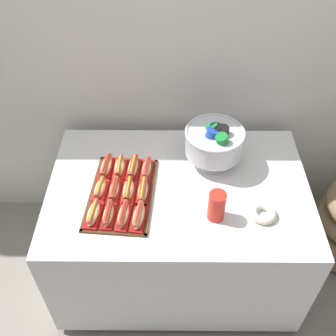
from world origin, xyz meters
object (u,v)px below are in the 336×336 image
object	(u,v)px
hot_dog_4	(100,189)
hot_dog_9	(120,167)
hot_dog_6	(129,190)
hot_dog_7	(143,191)
hot_dog_5	(114,190)
hot_dog_2	(123,215)
hot_dog_10	(133,168)
punch_bowl	(215,142)
hot_dog_1	(108,214)
donut	(263,213)
buffet_table	(178,228)
hot_dog_0	(93,214)
hot_dog_11	(147,169)
hot_dog_3	(139,216)
serving_tray	(122,194)
hot_dog_8	(106,167)
cup_stack	(217,206)

from	to	relation	value
hot_dog_4	hot_dog_9	world-z (taller)	hot_dog_9
hot_dog_6	hot_dog_9	xyz separation A→B (m)	(-0.06, 0.17, -0.00)
hot_dog_9	hot_dog_7	bearing A→B (deg)	-52.03
hot_dog_9	hot_dog_5	bearing A→B (deg)	-94.31
hot_dog_2	hot_dog_10	world-z (taller)	hot_dog_10
hot_dog_6	punch_bowl	world-z (taller)	punch_bowl
hot_dog_1	donut	distance (m)	0.77
buffet_table	hot_dog_0	distance (m)	0.63
hot_dog_1	hot_dog_11	xyz separation A→B (m)	(0.17, 0.32, 0.00)
hot_dog_3	hot_dog_4	size ratio (longest dim) A/B	1.17
hot_dog_1	hot_dog_2	size ratio (longest dim) A/B	0.95
serving_tray	hot_dog_7	size ratio (longest dim) A/B	3.01
hot_dog_9	donut	world-z (taller)	hot_dog_9
hot_dog_2	hot_dog_9	world-z (taller)	hot_dog_9
hot_dog_10	hot_dog_5	bearing A→B (deg)	-118.75
hot_dog_3	hot_dog_5	bearing A→B (deg)	127.97
hot_dog_3	punch_bowl	distance (m)	0.59
hot_dog_6	donut	world-z (taller)	hot_dog_6
hot_dog_0	hot_dog_8	size ratio (longest dim) A/B	0.98
hot_dog_7	hot_dog_11	size ratio (longest dim) A/B	1.10
hot_dog_6	serving_tray	bearing A→B (deg)	175.69
hot_dog_0	hot_dog_10	xyz separation A→B (m)	(0.17, 0.32, 0.00)
hot_dog_10	hot_dog_11	xyz separation A→B (m)	(0.07, -0.01, -0.00)
serving_tray	hot_dog_9	size ratio (longest dim) A/B	3.38
serving_tray	hot_dog_0	bearing A→B (deg)	-128.59
hot_dog_7	hot_dog_6	bearing A→B (deg)	175.69
hot_dog_4	hot_dog_0	bearing A→B (deg)	-94.31
buffet_table	hot_dog_6	distance (m)	0.49
hot_dog_4	cup_stack	world-z (taller)	cup_stack
hot_dog_0	hot_dog_5	bearing A→B (deg)	61.25
hot_dog_5	hot_dog_11	distance (m)	0.22
hot_dog_3	cup_stack	distance (m)	0.38
hot_dog_2	donut	world-z (taller)	hot_dog_2
hot_dog_6	punch_bowl	distance (m)	0.54
serving_tray	cup_stack	distance (m)	0.51
buffet_table	hot_dog_7	size ratio (longest dim) A/B	7.72
hot_dog_10	hot_dog_0	bearing A→B (deg)	-118.75
serving_tray	cup_stack	size ratio (longest dim) A/B	3.31
hot_dog_1	hot_dog_5	distance (m)	0.17
hot_dog_5	buffet_table	bearing A→B (deg)	10.14
hot_dog_5	hot_dog_3	bearing A→B (deg)	-52.03
serving_tray	hot_dog_7	bearing A→B (deg)	-4.31
hot_dog_0	donut	size ratio (longest dim) A/B	1.35
hot_dog_3	hot_dog_4	distance (m)	0.28
hot_dog_8	hot_dog_11	world-z (taller)	hot_dog_11
hot_dog_1	cup_stack	bearing A→B (deg)	1.90
serving_tray	punch_bowl	world-z (taller)	punch_bowl
hot_dog_8	punch_bowl	world-z (taller)	punch_bowl
hot_dog_11	cup_stack	bearing A→B (deg)	-40.19
hot_dog_11	cup_stack	xyz separation A→B (m)	(0.36, -0.30, 0.05)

